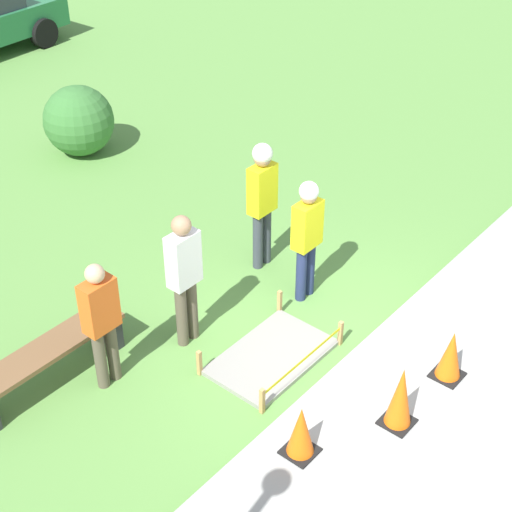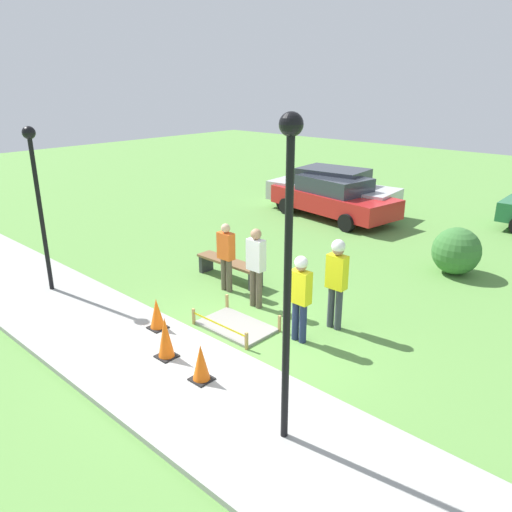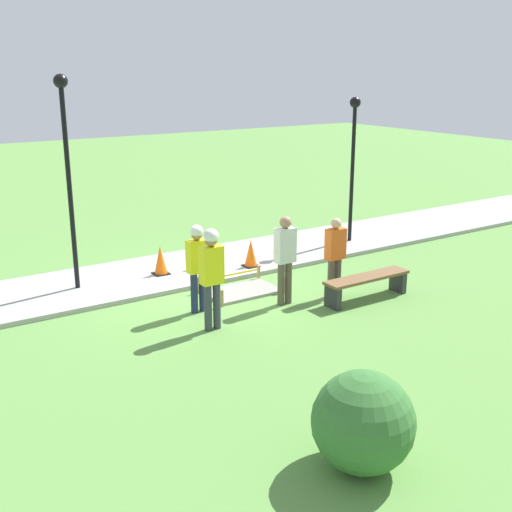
{
  "view_description": "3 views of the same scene",
  "coord_description": "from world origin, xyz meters",
  "px_view_note": "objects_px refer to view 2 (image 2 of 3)",
  "views": [
    {
      "loc": [
        -6.08,
        -3.68,
        6.41
      ],
      "look_at": [
        0.02,
        1.46,
        0.87
      ],
      "focal_mm": 55.0,
      "sensor_mm": 36.0,
      "label": 1
    },
    {
      "loc": [
        5.86,
        -5.66,
        4.78
      ],
      "look_at": [
        -1.03,
        1.82,
        1.15
      ],
      "focal_mm": 35.0,
      "sensor_mm": 36.0,
      "label": 2
    },
    {
      "loc": [
        6.1,
        11.52,
        4.59
      ],
      "look_at": [
        -0.22,
        1.82,
        1.14
      ],
      "focal_mm": 45.0,
      "sensor_mm": 36.0,
      "label": 3
    }
  ],
  "objects_px": {
    "worker_supervisor": "(337,276)",
    "worker_assistant": "(300,292)",
    "parked_car_silver": "(332,190)",
    "park_bench": "(230,266)",
    "lamppost_near": "(288,244)",
    "parked_car_red": "(334,197)",
    "traffic_cone_sidewalk_edge": "(201,363)",
    "traffic_cone_far_patch": "(166,337)",
    "bystander_in_orange_shirt": "(226,253)",
    "bystander_in_gray_shirt": "(256,263)",
    "traffic_cone_near_patch": "(157,314)",
    "lamppost_far": "(37,186)"
  },
  "relations": [
    {
      "from": "worker_supervisor",
      "to": "worker_assistant",
      "type": "distance_m",
      "value": 0.93
    },
    {
      "from": "parked_car_silver",
      "to": "park_bench",
      "type": "bearing_deg",
      "value": -80.35
    },
    {
      "from": "lamppost_near",
      "to": "parked_car_silver",
      "type": "xyz_separation_m",
      "value": [
        -6.79,
        11.01,
        -2.05
      ]
    },
    {
      "from": "worker_supervisor",
      "to": "park_bench",
      "type": "bearing_deg",
      "value": 173.84
    },
    {
      "from": "worker_supervisor",
      "to": "parked_car_red",
      "type": "bearing_deg",
      "value": 124.59
    },
    {
      "from": "traffic_cone_sidewalk_edge",
      "to": "parked_car_red",
      "type": "height_order",
      "value": "parked_car_red"
    },
    {
      "from": "worker_assistant",
      "to": "parked_car_silver",
      "type": "xyz_separation_m",
      "value": [
        -5.19,
        8.62,
        -0.18
      ]
    },
    {
      "from": "park_bench",
      "to": "worker_assistant",
      "type": "relative_size",
      "value": 1.14
    },
    {
      "from": "traffic_cone_far_patch",
      "to": "park_bench",
      "type": "bearing_deg",
      "value": 119.09
    },
    {
      "from": "traffic_cone_sidewalk_edge",
      "to": "parked_car_red",
      "type": "xyz_separation_m",
      "value": [
        -4.41,
        10.21,
        0.35
      ]
    },
    {
      "from": "bystander_in_orange_shirt",
      "to": "parked_car_silver",
      "type": "relative_size",
      "value": 0.33
    },
    {
      "from": "bystander_in_gray_shirt",
      "to": "lamppost_near",
      "type": "distance_m",
      "value": 4.77
    },
    {
      "from": "worker_supervisor",
      "to": "parked_car_silver",
      "type": "distance_m",
      "value": 9.42
    },
    {
      "from": "bystander_in_orange_shirt",
      "to": "bystander_in_gray_shirt",
      "type": "height_order",
      "value": "bystander_in_gray_shirt"
    },
    {
      "from": "worker_supervisor",
      "to": "lamppost_near",
      "type": "relative_size",
      "value": 0.43
    },
    {
      "from": "traffic_cone_near_patch",
      "to": "worker_supervisor",
      "type": "relative_size",
      "value": 0.34
    },
    {
      "from": "traffic_cone_far_patch",
      "to": "worker_supervisor",
      "type": "distance_m",
      "value": 3.49
    },
    {
      "from": "bystander_in_orange_shirt",
      "to": "worker_assistant",
      "type": "bearing_deg",
      "value": -15.15
    },
    {
      "from": "traffic_cone_sidewalk_edge",
      "to": "worker_supervisor",
      "type": "distance_m",
      "value": 3.28
    },
    {
      "from": "traffic_cone_sidewalk_edge",
      "to": "lamppost_far",
      "type": "distance_m",
      "value": 5.85
    },
    {
      "from": "parked_car_silver",
      "to": "worker_assistant",
      "type": "bearing_deg",
      "value": -64.54
    },
    {
      "from": "traffic_cone_sidewalk_edge",
      "to": "parked_car_silver",
      "type": "xyz_separation_m",
      "value": [
        -4.93,
        10.88,
        0.43
      ]
    },
    {
      "from": "worker_supervisor",
      "to": "worker_assistant",
      "type": "relative_size",
      "value": 1.09
    },
    {
      "from": "lamppost_far",
      "to": "park_bench",
      "type": "bearing_deg",
      "value": 53.59
    },
    {
      "from": "traffic_cone_near_patch",
      "to": "parked_car_red",
      "type": "height_order",
      "value": "parked_car_red"
    },
    {
      "from": "traffic_cone_far_patch",
      "to": "bystander_in_gray_shirt",
      "type": "bearing_deg",
      "value": 97.95
    },
    {
      "from": "worker_assistant",
      "to": "park_bench",
      "type": "bearing_deg",
      "value": 158.31
    },
    {
      "from": "traffic_cone_near_patch",
      "to": "lamppost_far",
      "type": "height_order",
      "value": "lamppost_far"
    },
    {
      "from": "bystander_in_gray_shirt",
      "to": "parked_car_silver",
      "type": "xyz_separation_m",
      "value": [
        -3.55,
        8.06,
        -0.18
      ]
    },
    {
      "from": "traffic_cone_near_patch",
      "to": "worker_assistant",
      "type": "bearing_deg",
      "value": 36.19
    },
    {
      "from": "worker_supervisor",
      "to": "parked_car_silver",
      "type": "bearing_deg",
      "value": 124.89
    },
    {
      "from": "worker_assistant",
      "to": "lamppost_near",
      "type": "distance_m",
      "value": 3.43
    },
    {
      "from": "park_bench",
      "to": "lamppost_far",
      "type": "distance_m",
      "value": 4.78
    },
    {
      "from": "lamppost_near",
      "to": "parked_car_red",
      "type": "distance_m",
      "value": 12.27
    },
    {
      "from": "traffic_cone_far_patch",
      "to": "worker_assistant",
      "type": "relative_size",
      "value": 0.45
    },
    {
      "from": "parked_car_red",
      "to": "parked_car_silver",
      "type": "xyz_separation_m",
      "value": [
        -0.52,
        0.67,
        0.08
      ]
    },
    {
      "from": "worker_supervisor",
      "to": "bystander_in_orange_shirt",
      "type": "height_order",
      "value": "worker_supervisor"
    },
    {
      "from": "lamppost_near",
      "to": "worker_assistant",
      "type": "bearing_deg",
      "value": 123.96
    },
    {
      "from": "traffic_cone_far_patch",
      "to": "parked_car_silver",
      "type": "relative_size",
      "value": 0.16
    },
    {
      "from": "bystander_in_orange_shirt",
      "to": "parked_car_red",
      "type": "relative_size",
      "value": 0.33
    },
    {
      "from": "traffic_cone_sidewalk_edge",
      "to": "lamppost_near",
      "type": "bearing_deg",
      "value": -3.75
    },
    {
      "from": "bystander_in_orange_shirt",
      "to": "parked_car_red",
      "type": "height_order",
      "value": "bystander_in_orange_shirt"
    },
    {
      "from": "traffic_cone_far_patch",
      "to": "traffic_cone_sidewalk_edge",
      "type": "height_order",
      "value": "traffic_cone_far_patch"
    },
    {
      "from": "traffic_cone_sidewalk_edge",
      "to": "bystander_in_gray_shirt",
      "type": "height_order",
      "value": "bystander_in_gray_shirt"
    },
    {
      "from": "traffic_cone_far_patch",
      "to": "park_bench",
      "type": "height_order",
      "value": "traffic_cone_far_patch"
    },
    {
      "from": "parked_car_silver",
      "to": "worker_supervisor",
      "type": "bearing_deg",
      "value": -60.68
    },
    {
      "from": "bystander_in_gray_shirt",
      "to": "worker_assistant",
      "type": "bearing_deg",
      "value": -18.89
    },
    {
      "from": "bystander_in_orange_shirt",
      "to": "parked_car_red",
      "type": "bearing_deg",
      "value": 104.8
    },
    {
      "from": "traffic_cone_near_patch",
      "to": "worker_supervisor",
      "type": "bearing_deg",
      "value": 46.15
    },
    {
      "from": "park_bench",
      "to": "lamppost_far",
      "type": "xyz_separation_m",
      "value": [
        -2.52,
        -3.41,
        2.2
      ]
    }
  ]
}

